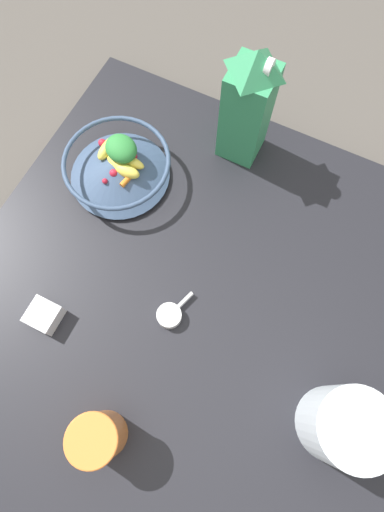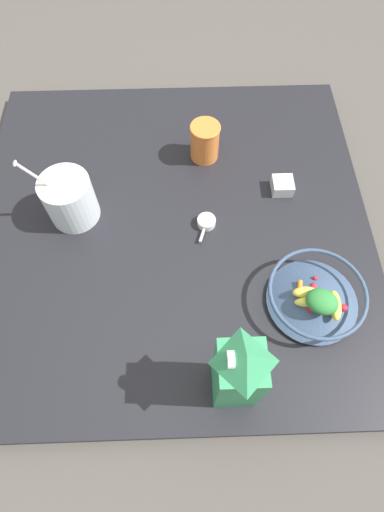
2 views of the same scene
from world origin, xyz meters
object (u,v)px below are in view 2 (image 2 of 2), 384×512
Objects in this scene: drinking_cup at (205,141)px; spice_jar at (282,186)px; fruit_bowl at (316,297)px; yogurt_tub at (69,198)px; milk_carton at (238,373)px.

drinking_cup is 2.00× the size of spice_jar.
drinking_cup is (-0.48, -0.24, 0.02)m from fruit_bowl.
spice_jar is (0.13, 0.21, -0.04)m from drinking_cup.
spice_jar is at bearing 96.42° from yogurt_tub.
milk_carton is 4.81× the size of spice_jar.
spice_jar is (-0.54, 0.18, -0.12)m from milk_carton.
milk_carton reaches higher than drinking_cup.
yogurt_tub reaches higher than spice_jar.
milk_carton is at bearing 2.57° from drinking_cup.
drinking_cup is at bearing -122.08° from spice_jar.
fruit_bowl is 0.84× the size of milk_carton.
drinking_cup reaches higher than spice_jar.
fruit_bowl is 0.67m from yogurt_tub.
milk_carton is at bearing -18.92° from spice_jar.
fruit_bowl reaches higher than spice_jar.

